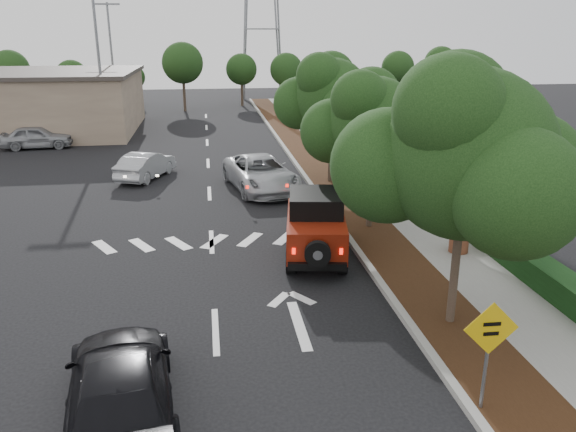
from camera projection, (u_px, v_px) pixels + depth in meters
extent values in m
plane|color=black|center=(216.00, 331.00, 13.24)|extent=(120.00, 120.00, 0.00)
cube|color=#9E9B93|center=(313.00, 188.00, 25.13)|extent=(0.20, 70.00, 0.15)
cube|color=black|center=(335.00, 187.00, 25.27)|extent=(1.80, 70.00, 0.12)
cube|color=gray|center=(375.00, 186.00, 25.53)|extent=(2.00, 70.00, 0.12)
cube|color=black|center=(405.00, 177.00, 25.62)|extent=(0.80, 70.00, 0.80)
cylinder|color=black|center=(292.00, 232.00, 18.64)|extent=(0.39, 0.81, 0.77)
cylinder|color=black|center=(337.00, 233.00, 18.61)|extent=(0.39, 0.81, 0.77)
cylinder|color=black|center=(291.00, 261.00, 16.33)|extent=(0.39, 0.81, 0.77)
cylinder|color=black|center=(342.00, 261.00, 16.31)|extent=(0.39, 0.81, 0.77)
cube|color=maroon|center=(316.00, 230.00, 17.31)|extent=(2.29, 3.81, 0.97)
cube|color=black|center=(316.00, 202.00, 17.34)|extent=(1.90, 2.20, 0.62)
cube|color=maroon|center=(314.00, 218.00, 18.62)|extent=(1.67, 1.23, 0.79)
cube|color=black|center=(317.00, 267.00, 15.68)|extent=(1.66, 0.44, 0.21)
cylinder|color=black|center=(318.00, 254.00, 15.41)|extent=(0.76, 0.33, 0.73)
cube|color=#FF190C|center=(294.00, 251.00, 15.61)|extent=(0.10, 0.05, 0.17)
cube|color=#FF190C|center=(341.00, 251.00, 15.58)|extent=(0.10, 0.05, 0.17)
imported|color=#ACAFB4|center=(261.00, 173.00, 24.89)|extent=(3.42, 5.73, 1.49)
imported|color=black|center=(120.00, 386.00, 10.07)|extent=(2.48, 4.88, 1.36)
imported|color=#A4A6AC|center=(146.00, 165.00, 26.89)|extent=(2.73, 4.11, 1.28)
imported|color=#929499|center=(37.00, 137.00, 33.80)|extent=(4.19, 2.01, 1.38)
cylinder|color=slate|center=(486.00, 360.00, 10.08)|extent=(0.07, 0.07, 1.99)
cube|color=#E4B40C|center=(491.00, 329.00, 9.84)|extent=(1.02, 0.05, 1.02)
cube|color=black|center=(492.00, 324.00, 9.80)|extent=(0.32, 0.02, 0.07)
cube|color=black|center=(491.00, 334.00, 9.86)|extent=(0.28, 0.02, 0.07)
cylinder|color=brown|center=(459.00, 242.00, 17.61)|extent=(0.61, 0.61, 0.60)
sphere|color=black|center=(461.00, 225.00, 17.43)|extent=(0.75, 0.75, 0.75)
imported|color=black|center=(461.00, 223.00, 17.40)|extent=(0.65, 0.56, 0.71)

